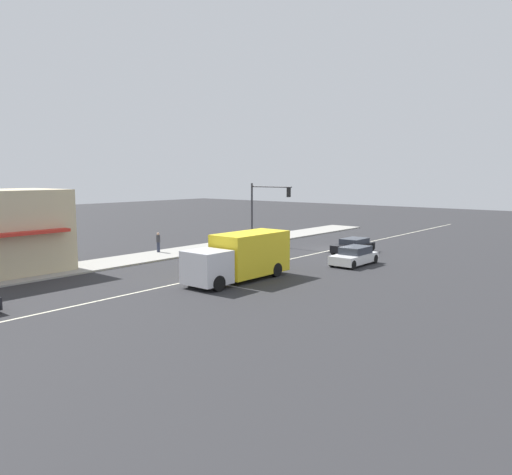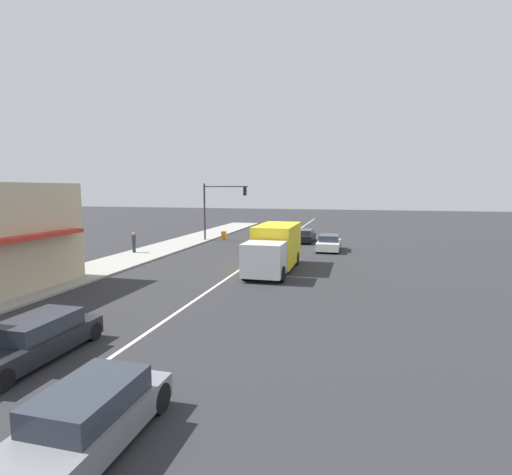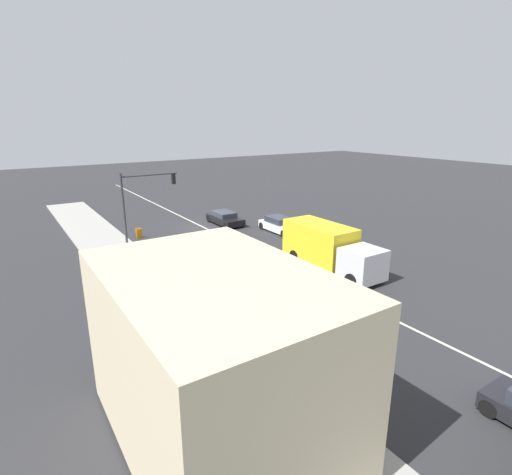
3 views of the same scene
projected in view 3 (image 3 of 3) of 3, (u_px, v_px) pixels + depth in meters
ground_plane at (340, 294)px, 22.86m from camera, size 160.00×160.00×0.00m
sidewalk_right at (202, 343)px, 17.69m from camera, size 4.00×73.00×0.12m
lane_marking_center at (202, 226)px, 37.27m from camera, size 0.16×60.00×0.01m
building_corner_store at (216, 357)px, 11.81m from camera, size 6.21×8.22×5.40m
traffic_signal_main at (141, 195)px, 31.29m from camera, size 4.59×0.34×5.60m
pedestrian at (128, 276)px, 22.80m from camera, size 0.34×0.34×1.63m
warning_aframe_sign at (139, 233)px, 33.54m from camera, size 0.45×0.53×0.84m
delivery_truck at (329, 248)px, 26.34m from camera, size 2.44×7.50×2.87m
suv_black at (225, 218)px, 37.89m from camera, size 1.91×4.29×1.21m
van_white at (280, 225)px, 35.40m from camera, size 1.86×4.13×1.32m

